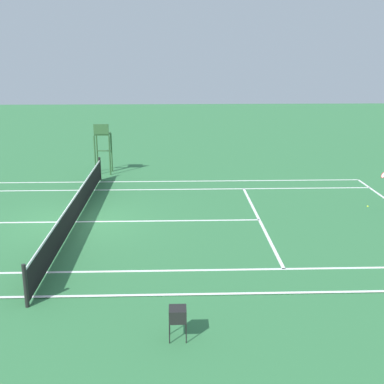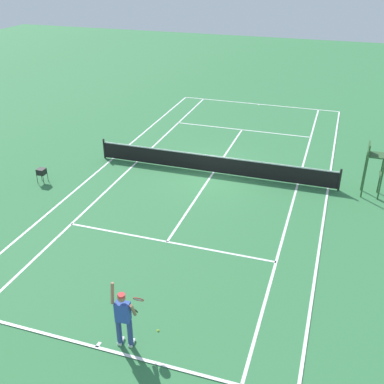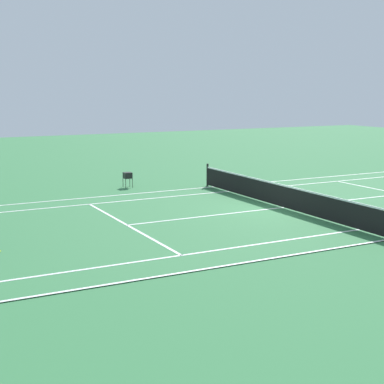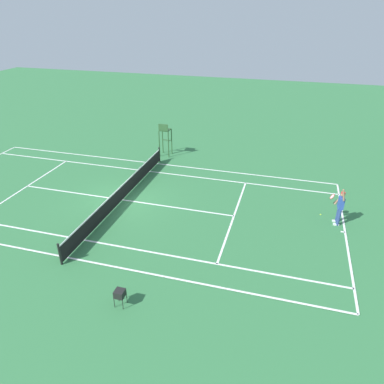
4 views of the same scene
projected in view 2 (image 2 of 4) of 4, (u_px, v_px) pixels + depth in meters
name	position (u px, v px, depth m)	size (l,w,h in m)	color
ground_plane	(213.00, 173.00, 22.88)	(80.00, 80.00, 0.00)	#337542
court	(213.00, 173.00, 22.87)	(11.08, 23.88, 0.03)	#337542
net	(214.00, 163.00, 22.63)	(11.98, 0.10, 1.07)	black
tennis_player	(124.00, 318.00, 12.52)	(0.76, 0.67, 2.08)	navy
tennis_ball	(158.00, 331.00, 13.41)	(0.07, 0.07, 0.07)	#D1E533
umpire_chair	(373.00, 163.00, 20.17)	(0.77, 0.77, 2.44)	#2D562D
ball_hopper	(41.00, 171.00, 21.71)	(0.36, 0.36, 0.70)	black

